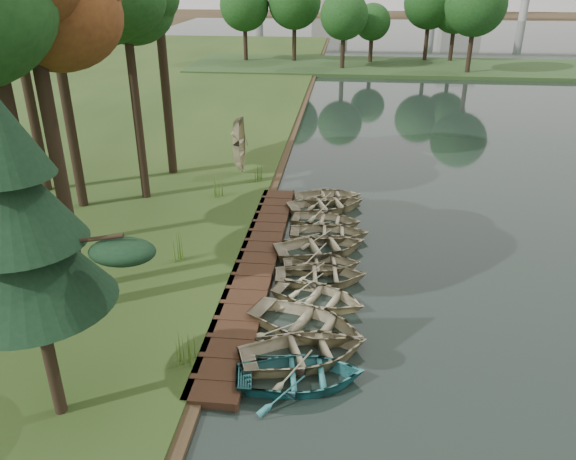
# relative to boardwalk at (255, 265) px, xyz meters

# --- Properties ---
(ground) EXTENTS (300.00, 300.00, 0.00)m
(ground) POSITION_rel_boardwalk_xyz_m (1.60, 0.00, -0.15)
(ground) COLOR #3D2F1D
(boardwalk) EXTENTS (1.60, 16.00, 0.30)m
(boardwalk) POSITION_rel_boardwalk_xyz_m (0.00, 0.00, 0.00)
(boardwalk) COLOR #362215
(boardwalk) RESTS_ON ground
(peninsula) EXTENTS (50.00, 14.00, 0.45)m
(peninsula) POSITION_rel_boardwalk_xyz_m (9.60, 50.00, 0.08)
(peninsula) COLOR #29451E
(peninsula) RESTS_ON ground
(far_trees) EXTENTS (45.60, 5.60, 8.80)m
(far_trees) POSITION_rel_boardwalk_xyz_m (6.27, 50.00, 6.28)
(far_trees) COLOR black
(far_trees) RESTS_ON peninsula
(rowboat_0) EXTENTS (4.10, 3.23, 0.77)m
(rowboat_0) POSITION_rel_boardwalk_xyz_m (2.40, -6.71, 0.28)
(rowboat_0) COLOR #286E6F
(rowboat_0) RESTS_ON water
(rowboat_1) EXTENTS (4.74, 4.06, 0.83)m
(rowboat_1) POSITION_rel_boardwalk_xyz_m (2.43, -5.63, 0.31)
(rowboat_1) COLOR tan
(rowboat_1) RESTS_ON water
(rowboat_2) EXTENTS (4.76, 4.14, 0.82)m
(rowboat_2) POSITION_rel_boardwalk_xyz_m (2.37, -4.10, 0.31)
(rowboat_2) COLOR tan
(rowboat_2) RESTS_ON water
(rowboat_3) EXTENTS (4.05, 3.47, 0.71)m
(rowboat_3) POSITION_rel_boardwalk_xyz_m (2.65, -2.37, 0.25)
(rowboat_3) COLOR tan
(rowboat_3) RESTS_ON water
(rowboat_4) EXTENTS (3.79, 2.91, 0.73)m
(rowboat_4) POSITION_rel_boardwalk_xyz_m (2.65, -0.87, 0.27)
(rowboat_4) COLOR tan
(rowboat_4) RESTS_ON water
(rowboat_5) EXTENTS (3.43, 2.69, 0.64)m
(rowboat_5) POSITION_rel_boardwalk_xyz_m (2.65, 0.12, 0.22)
(rowboat_5) COLOR tan
(rowboat_5) RESTS_ON water
(rowboat_6) EXTENTS (4.64, 3.98, 0.81)m
(rowboat_6) POSITION_rel_boardwalk_xyz_m (2.53, 1.50, 0.31)
(rowboat_6) COLOR tan
(rowboat_6) RESTS_ON water
(rowboat_7) EXTENTS (3.63, 2.67, 0.73)m
(rowboat_7) POSITION_rel_boardwalk_xyz_m (2.83, 2.97, 0.26)
(rowboat_7) COLOR tan
(rowboat_7) RESTS_ON water
(rowboat_8) EXTENTS (3.44, 2.61, 0.67)m
(rowboat_8) POSITION_rel_boardwalk_xyz_m (2.62, 4.37, 0.24)
(rowboat_8) COLOR tan
(rowboat_8) RESTS_ON water
(rowboat_9) EXTENTS (4.59, 3.95, 0.80)m
(rowboat_9) POSITION_rel_boardwalk_xyz_m (2.57, 6.16, 0.30)
(rowboat_9) COLOR tan
(rowboat_9) RESTS_ON water
(rowboat_10) EXTENTS (3.89, 3.12, 0.72)m
(rowboat_10) POSITION_rel_boardwalk_xyz_m (2.58, 7.34, 0.26)
(rowboat_10) COLOR tan
(rowboat_10) RESTS_ON water
(stored_rowboat) EXTENTS (3.31, 2.46, 0.66)m
(stored_rowboat) POSITION_rel_boardwalk_xyz_m (-2.46, 10.47, 0.48)
(stored_rowboat) COLOR tan
(stored_rowboat) RESTS_ON bank
(tree_4) EXTENTS (3.72, 3.72, 10.39)m
(tree_4) POSITION_rel_boardwalk_xyz_m (-6.68, 6.40, 8.81)
(tree_4) COLOR black
(tree_4) RESTS_ON bank
(pine_tree) EXTENTS (3.80, 3.80, 8.48)m
(pine_tree) POSITION_rel_boardwalk_xyz_m (-3.80, -8.72, 5.57)
(pine_tree) COLOR black
(pine_tree) RESTS_ON bank
(reeds_0) EXTENTS (0.60, 0.60, 1.05)m
(reeds_0) POSITION_rel_boardwalk_xyz_m (-1.00, -6.39, 0.68)
(reeds_0) COLOR #3F661E
(reeds_0) RESTS_ON bank
(reeds_1) EXTENTS (0.60, 0.60, 1.14)m
(reeds_1) POSITION_rel_boardwalk_xyz_m (-3.08, -0.27, 0.72)
(reeds_1) COLOR #3F661E
(reeds_1) RESTS_ON bank
(reeds_2) EXTENTS (0.60, 0.60, 1.12)m
(reeds_2) POSITION_rel_boardwalk_xyz_m (-3.05, 6.74, 0.71)
(reeds_2) COLOR #3F661E
(reeds_2) RESTS_ON bank
(reeds_3) EXTENTS (0.60, 0.60, 1.09)m
(reeds_3) POSITION_rel_boardwalk_xyz_m (-1.38, 9.37, 0.69)
(reeds_3) COLOR #3F661E
(reeds_3) RESTS_ON bank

